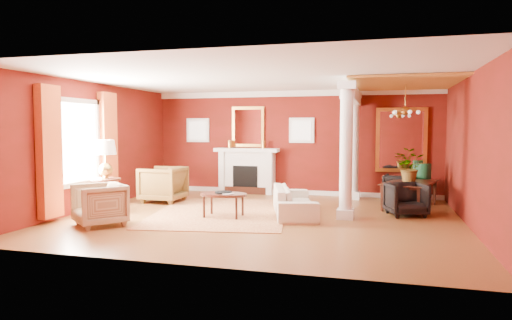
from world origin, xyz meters
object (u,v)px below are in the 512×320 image
(side_table, at_px, (106,163))
(sofa, at_px, (294,196))
(armchair_leopard, at_px, (163,182))
(armchair_stripe, at_px, (99,203))
(dining_table, at_px, (411,188))
(coffee_table, at_px, (224,195))

(side_table, bearing_deg, sofa, 9.94)
(armchair_leopard, xyz_separation_m, armchair_stripe, (0.11, -2.85, -0.05))
(armchair_stripe, distance_m, dining_table, 6.88)
(armchair_stripe, relative_size, side_table, 0.55)
(armchair_leopard, height_order, side_table, side_table)
(sofa, bearing_deg, armchair_stripe, 105.52)
(coffee_table, xyz_separation_m, dining_table, (3.85, 2.19, 0.02))
(armchair_leopard, relative_size, coffee_table, 1.00)
(sofa, xyz_separation_m, armchair_leopard, (-3.50, 0.81, 0.09))
(armchair_leopard, bearing_deg, sofa, 77.79)
(sofa, relative_size, armchair_stripe, 2.34)
(sofa, bearing_deg, coffee_table, 99.21)
(coffee_table, bearing_deg, armchair_stripe, -145.06)
(armchair_stripe, height_order, coffee_table, armchair_stripe)
(dining_table, bearing_deg, armchair_leopard, 115.04)
(side_table, bearing_deg, armchair_stripe, -61.37)
(armchair_stripe, bearing_deg, dining_table, 71.17)
(coffee_table, relative_size, dining_table, 0.58)
(side_table, xyz_separation_m, dining_table, (6.58, 2.28, -0.61))
(armchair_leopard, distance_m, armchair_stripe, 2.85)
(sofa, height_order, armchair_stripe, armchair_stripe)
(coffee_table, xyz_separation_m, side_table, (-2.73, -0.09, 0.63))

